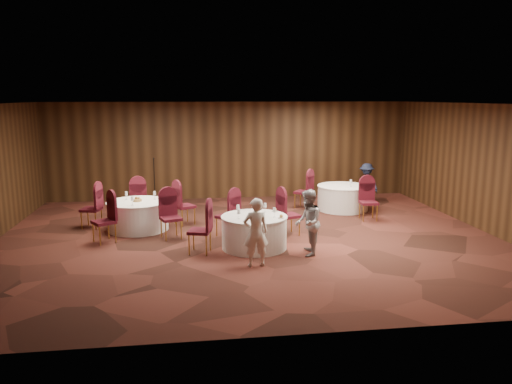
{
  "coord_description": "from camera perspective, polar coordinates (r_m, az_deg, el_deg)",
  "views": [
    {
      "loc": [
        -1.42,
        -11.51,
        3.37
      ],
      "look_at": [
        0.2,
        0.2,
        1.1
      ],
      "focal_mm": 35.0,
      "sensor_mm": 36.0,
      "label": 1
    }
  ],
  "objects": [
    {
      "name": "woman_a",
      "position": [
        9.98,
        -0.02,
        -4.63
      ],
      "size": [
        0.53,
        0.37,
        1.4
      ],
      "primitive_type": "imported",
      "rotation": [
        0.0,
        0.0,
        3.21
      ],
      "color": "white",
      "rests_on": "ground"
    },
    {
      "name": "chairs_right",
      "position": [
        14.68,
        8.93,
        -0.54
      ],
      "size": [
        2.08,
        2.38,
        1.0
      ],
      "color": "#3E0C15",
      "rests_on": "ground"
    },
    {
      "name": "ground",
      "position": [
        12.08,
        -0.81,
        -5.33
      ],
      "size": [
        12.0,
        12.0,
        0.0
      ],
      "primitive_type": "plane",
      "color": "black",
      "rests_on": "ground"
    },
    {
      "name": "room_shell",
      "position": [
        11.68,
        -0.84,
        3.96
      ],
      "size": [
        12.0,
        12.0,
        12.0
      ],
      "color": "silver",
      "rests_on": "ground"
    },
    {
      "name": "tabletop_left",
      "position": [
        13.04,
        -13.4,
        -0.7
      ],
      "size": [
        0.8,
        0.76,
        0.22
      ],
      "color": "silver",
      "rests_on": "table_left"
    },
    {
      "name": "chairs_left",
      "position": [
        13.12,
        -13.3,
        -2.06
      ],
      "size": [
        3.08,
        2.97,
        1.0
      ],
      "color": "#3E0C15",
      "rests_on": "ground"
    },
    {
      "name": "mic_stand",
      "position": [
        15.69,
        -11.48,
        -0.11
      ],
      "size": [
        0.24,
        0.24,
        1.53
      ],
      "color": "black",
      "rests_on": "ground"
    },
    {
      "name": "chairs_main",
      "position": [
        11.79,
        -1.81,
        -3.23
      ],
      "size": [
        2.87,
        1.97,
        1.0
      ],
      "color": "#3E0C15",
      "rests_on": "ground"
    },
    {
      "name": "table_main",
      "position": [
        11.25,
        -0.2,
        -4.57
      ],
      "size": [
        1.49,
        1.49,
        0.74
      ],
      "color": "white",
      "rests_on": "ground"
    },
    {
      "name": "tabletop_main",
      "position": [
        11.07,
        0.65,
        -2.32
      ],
      "size": [
        1.04,
        1.04,
        0.22
      ],
      "color": "silver",
      "rests_on": "table_main"
    },
    {
      "name": "tabletop_right",
      "position": [
        15.0,
        10.8,
        1.19
      ],
      "size": [
        0.08,
        0.08,
        0.22
      ],
      "color": "silver",
      "rests_on": "table_right"
    },
    {
      "name": "table_left",
      "position": [
        13.14,
        -13.34,
        -2.61
      ],
      "size": [
        1.56,
        1.56,
        0.74
      ],
      "color": "white",
      "rests_on": "ground"
    },
    {
      "name": "table_right",
      "position": [
        15.24,
        9.89,
        -0.63
      ],
      "size": [
        1.53,
        1.53,
        0.74
      ],
      "color": "white",
      "rests_on": "ground"
    },
    {
      "name": "woman_b",
      "position": [
        10.74,
        5.96,
        -3.5
      ],
      "size": [
        0.68,
        0.8,
        1.43
      ],
      "primitive_type": "imported",
      "rotation": [
        0.0,
        0.0,
        4.49
      ],
      "color": "#A3A4A8",
      "rests_on": "ground"
    },
    {
      "name": "man_c",
      "position": [
        16.28,
        12.52,
        0.97
      ],
      "size": [
        0.88,
        0.95,
        1.29
      ],
      "primitive_type": "imported",
      "rotation": [
        0.0,
        0.0,
        5.36
      ],
      "color": "black",
      "rests_on": "ground"
    }
  ]
}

